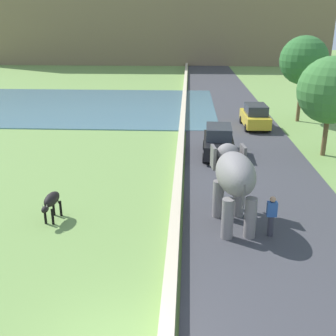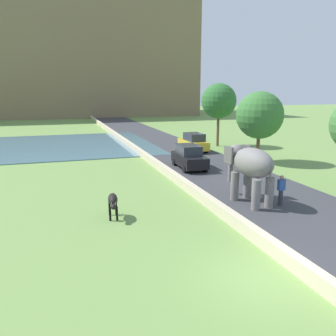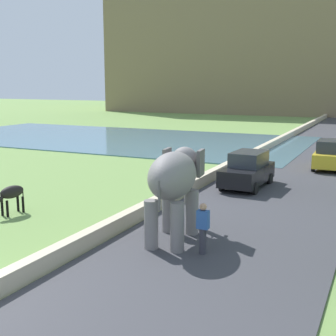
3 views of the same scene
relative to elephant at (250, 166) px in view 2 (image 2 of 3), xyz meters
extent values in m
plane|color=#6B8E47|center=(-3.40, -6.79, -2.04)|extent=(220.00, 220.00, 0.00)
cube|color=#38383D|center=(1.60, 13.21, -2.01)|extent=(7.00, 120.00, 0.06)
cube|color=beige|center=(-2.20, 11.21, -1.76)|extent=(0.40, 110.00, 0.55)
cube|color=#7F6B4C|center=(-9.40, 73.62, 11.14)|extent=(64.00, 28.00, 26.36)
ellipsoid|color=slate|center=(0.03, -0.22, 0.20)|extent=(1.74, 2.86, 1.50)
cylinder|color=slate|center=(-0.50, 0.59, -1.24)|extent=(0.44, 0.44, 1.60)
cylinder|color=slate|center=(0.33, 0.70, -1.24)|extent=(0.44, 0.44, 1.60)
cylinder|color=slate|center=(-0.27, -1.15, -1.24)|extent=(0.44, 0.44, 1.60)
cylinder|color=slate|center=(0.56, -1.04, -1.24)|extent=(0.44, 0.44, 1.60)
ellipsoid|color=slate|center=(-0.16, 1.18, 0.39)|extent=(1.11, 1.02, 1.10)
cube|color=#575454|center=(-0.73, 0.97, 0.43)|extent=(0.21, 0.71, 0.90)
cube|color=#575454|center=(0.46, 1.13, 0.43)|extent=(0.21, 0.71, 0.90)
cylinder|color=slate|center=(-0.22, 1.65, -0.50)|extent=(0.28, 0.28, 1.50)
cone|color=silver|center=(-0.43, 1.56, -0.05)|extent=(0.19, 0.57, 0.17)
cone|color=silver|center=(0.01, 1.61, -0.05)|extent=(0.19, 0.57, 0.17)
cylinder|color=#575454|center=(0.20, -1.53, -0.15)|extent=(0.08, 0.08, 0.90)
cylinder|color=#33333D|center=(1.34, -0.89, -1.61)|extent=(0.22, 0.22, 0.85)
cube|color=#2D569E|center=(1.34, -0.89, -0.91)|extent=(0.36, 0.22, 0.56)
sphere|color=tan|center=(1.34, -0.89, -0.52)|extent=(0.22, 0.22, 0.22)
cube|color=gold|center=(3.18, 15.61, -1.34)|extent=(1.80, 4.04, 0.80)
cube|color=#2D333D|center=(3.18, 15.41, -0.59)|extent=(1.50, 2.24, 0.70)
cylinder|color=black|center=(2.34, 16.89, -1.74)|extent=(0.20, 0.60, 0.60)
cylinder|color=black|center=(3.95, 16.93, -1.74)|extent=(0.20, 0.60, 0.60)
cylinder|color=black|center=(2.41, 14.29, -1.74)|extent=(0.20, 0.60, 0.60)
cylinder|color=black|center=(4.02, 14.33, -1.74)|extent=(0.20, 0.60, 0.60)
cube|color=black|center=(0.03, 8.60, -1.34)|extent=(1.86, 4.06, 0.80)
cube|color=#2D333D|center=(0.04, 8.80, -0.59)|extent=(1.53, 2.26, 0.70)
cylinder|color=black|center=(0.79, 7.27, -1.74)|extent=(0.20, 0.61, 0.60)
cylinder|color=black|center=(-0.83, 7.33, -1.74)|extent=(0.20, 0.61, 0.60)
cylinder|color=black|center=(0.89, 9.86, -1.74)|extent=(0.20, 0.61, 0.60)
cylinder|color=black|center=(-0.73, 9.93, -1.74)|extent=(0.20, 0.61, 0.60)
ellipsoid|color=black|center=(-7.11, 0.07, -1.14)|extent=(0.57, 1.14, 0.50)
cylinder|color=black|center=(-7.00, -0.33, -1.71)|extent=(0.10, 0.10, 0.65)
cylinder|color=black|center=(-7.31, -0.29, -1.71)|extent=(0.10, 0.10, 0.65)
cylinder|color=black|center=(-6.91, 0.44, -1.71)|extent=(0.10, 0.10, 0.65)
cylinder|color=black|center=(-7.22, 0.47, -1.71)|extent=(0.10, 0.10, 0.65)
ellipsoid|color=black|center=(-7.18, -0.56, -1.29)|extent=(0.29, 0.43, 0.26)
cone|color=beige|center=(-7.09, -0.57, -1.12)|extent=(0.04, 0.04, 0.12)
cone|color=beige|center=(-7.27, -0.55, -1.12)|extent=(0.04, 0.04, 0.12)
cylinder|color=black|center=(-7.05, 0.61, -1.34)|extent=(0.04, 0.04, 0.45)
cylinder|color=brown|center=(6.30, 9.19, -0.77)|extent=(0.28, 0.28, 2.53)
sphere|color=#387033|center=(6.30, 9.19, 1.82)|extent=(3.80, 3.80, 3.80)
cylinder|color=brown|center=(6.94, 18.00, -0.31)|extent=(0.28, 0.28, 3.45)
sphere|color=#2D662D|center=(6.94, 18.00, 2.69)|extent=(3.65, 3.65, 3.65)
camera|label=1|loc=(-1.75, -14.56, 5.54)|focal=43.92mm
camera|label=2|loc=(-9.41, -15.35, 3.81)|focal=37.18mm
camera|label=3|loc=(6.06, -13.28, 3.10)|focal=49.22mm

